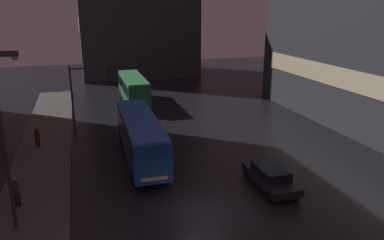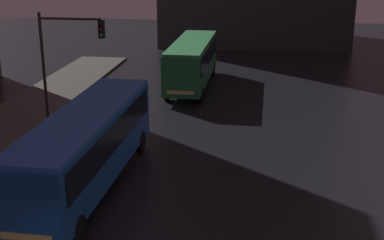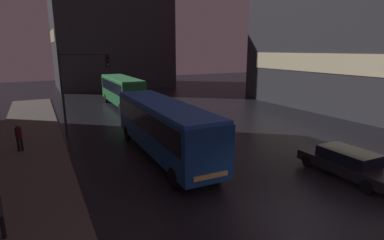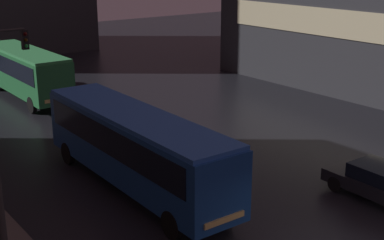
{
  "view_description": "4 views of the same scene",
  "coord_description": "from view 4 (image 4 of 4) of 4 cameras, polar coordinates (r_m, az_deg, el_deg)",
  "views": [
    {
      "loc": [
        -5.86,
        -17.08,
        10.84
      ],
      "look_at": [
        2.08,
        9.16,
        2.53
      ],
      "focal_mm": 35.0,
      "sensor_mm": 36.0,
      "label": 1
    },
    {
      "loc": [
        4.82,
        -10.31,
        9.35
      ],
      "look_at": [
        1.92,
        10.71,
        2.42
      ],
      "focal_mm": 50.0,
      "sensor_mm": 36.0,
      "label": 2
    },
    {
      "loc": [
        -8.2,
        -6.89,
        6.15
      ],
      "look_at": [
        0.42,
        9.74,
        1.71
      ],
      "focal_mm": 28.0,
      "sensor_mm": 36.0,
      "label": 3
    },
    {
      "loc": [
        -12.38,
        -8.48,
        9.14
      ],
      "look_at": [
        0.15,
        7.78,
        2.74
      ],
      "focal_mm": 50.0,
      "sensor_mm": 36.0,
      "label": 4
    }
  ],
  "objects": [
    {
      "name": "bus_far",
      "position": [
        36.67,
        -17.36,
        5.25
      ],
      "size": [
        2.46,
        10.03,
        3.21
      ],
      "rotation": [
        0.0,
        0.0,
        3.13
      ],
      "color": "#236B38",
      "rests_on": "ground"
    },
    {
      "name": "street_lamp_sidewalk",
      "position": [
        10.78,
        -19.58,
        -1.34
      ],
      "size": [
        1.25,
        0.36,
        8.84
      ],
      "color": "#2D2D2D",
      "rests_on": "sidewalk_left"
    },
    {
      "name": "bus_near",
      "position": [
        21.33,
        -6.15,
        -2.41
      ],
      "size": [
        2.61,
        11.25,
        3.21
      ],
      "rotation": [
        0.0,
        0.0,
        3.12
      ],
      "color": "#194793",
      "rests_on": "ground"
    }
  ]
}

